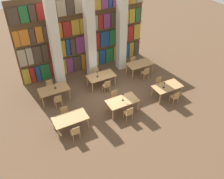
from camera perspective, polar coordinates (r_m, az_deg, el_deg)
ground_plane at (r=15.57m, az=-0.25°, el=-1.78°), size 40.00×40.00×0.00m
bookshelf_bank at (r=17.26m, az=-6.46°, el=12.20°), size 9.10×0.35×5.50m
pillar_left at (r=15.52m, az=-12.89°, el=10.26°), size 0.56×0.56×6.00m
pillar_center at (r=16.17m, az=-5.02°, el=12.18°), size 0.56×0.56×6.00m
pillar_right at (r=17.10m, az=2.20°, el=13.72°), size 0.56×0.56×6.00m
reading_table_0 at (r=13.28m, az=-9.52°, el=-6.70°), size 1.80×0.98×0.78m
chair_0 at (r=12.89m, az=-8.35°, el=-9.56°), size 0.42×0.40×0.88m
chair_1 at (r=13.97m, az=-10.65°, el=-5.41°), size 0.42×0.40×0.88m
reading_table_1 at (r=14.17m, az=2.35°, el=-2.80°), size 1.80×0.98×0.78m
chair_2 at (r=13.80m, az=3.82°, el=-5.33°), size 0.42×0.40×0.88m
chair_3 at (r=14.81m, az=0.74°, el=-1.78°), size 0.42×0.40×0.88m
desk_lamp_0 at (r=13.93m, az=2.51°, el=-1.46°), size 0.14×0.14×0.48m
reading_table_2 at (r=15.61m, az=12.52°, el=0.52°), size 1.80×0.98×0.78m
chair_4 at (r=15.31m, az=14.23°, el=-1.63°), size 0.42×0.40×0.88m
chair_5 at (r=16.21m, az=10.80°, el=1.37°), size 0.42×0.40×0.88m
desk_lamp_1 at (r=15.23m, az=11.86°, el=1.30°), size 0.14×0.14×0.43m
reading_table_3 at (r=15.41m, az=-13.15°, el=-0.13°), size 1.80×0.98×0.78m
chair_6 at (r=14.94m, az=-12.24°, el=-2.39°), size 0.42×0.40×0.88m
chair_7 at (r=16.15m, az=-13.93°, el=0.71°), size 0.42×0.40×0.88m
desk_lamp_2 at (r=15.24m, az=-12.97°, el=1.19°), size 0.14×0.14×0.44m
reading_table_4 at (r=16.19m, az=-2.49°, el=2.94°), size 1.80×0.98×0.78m
chair_8 at (r=15.75m, az=-1.21°, el=0.92°), size 0.42×0.40×0.88m
chair_9 at (r=16.90m, az=-3.59°, el=3.65°), size 0.42×0.40×0.88m
desk_lamp_3 at (r=15.87m, az=-3.39°, el=3.77°), size 0.14×0.14×0.43m
reading_table_5 at (r=17.55m, az=6.39°, el=5.68°), size 1.80×0.98×0.78m
chair_10 at (r=17.12m, az=7.68°, el=3.85°), size 0.42×0.40×0.88m
chair_11 at (r=18.20m, az=4.95°, el=6.22°), size 0.42×0.40×0.88m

